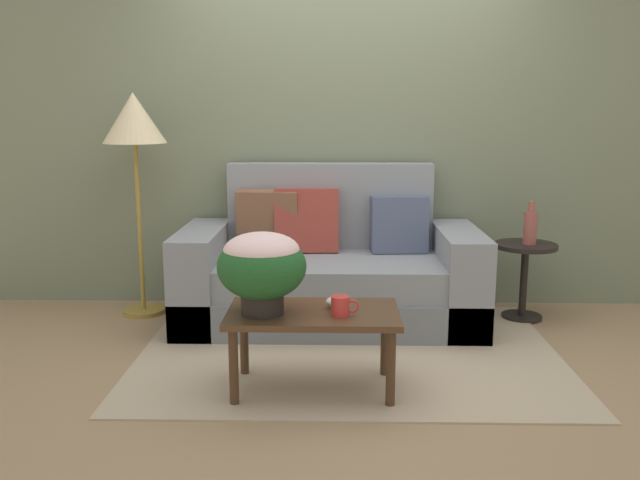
# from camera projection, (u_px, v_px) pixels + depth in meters

# --- Properties ---
(ground_plane) EXTENTS (14.00, 14.00, 0.00)m
(ground_plane) POSITION_uv_depth(u_px,v_px,m) (349.00, 352.00, 4.02)
(ground_plane) COLOR #997A56
(wall_back) EXTENTS (6.40, 0.12, 2.95)m
(wall_back) POSITION_uv_depth(u_px,v_px,m) (347.00, 103.00, 4.83)
(wall_back) COLOR slate
(wall_back) RESTS_ON ground
(area_rug) EXTENTS (2.47, 1.84, 0.01)m
(area_rug) POSITION_uv_depth(u_px,v_px,m) (349.00, 351.00, 4.01)
(area_rug) COLOR tan
(area_rug) RESTS_ON ground
(couch) EXTENTS (2.00, 0.93, 1.06)m
(couch) POSITION_uv_depth(u_px,v_px,m) (329.00, 274.00, 4.57)
(couch) COLOR slate
(couch) RESTS_ON ground
(coffee_table) EXTENTS (0.87, 0.49, 0.43)m
(coffee_table) POSITION_uv_depth(u_px,v_px,m) (313.00, 322.00, 3.41)
(coffee_table) COLOR #442D1B
(coffee_table) RESTS_ON ground
(side_table) EXTENTS (0.42, 0.42, 0.53)m
(side_table) POSITION_uv_depth(u_px,v_px,m) (525.00, 267.00, 4.59)
(side_table) COLOR black
(side_table) RESTS_ON ground
(floor_lamp) EXTENTS (0.43, 0.43, 1.54)m
(floor_lamp) POSITION_uv_depth(u_px,v_px,m) (134.00, 127.00, 4.53)
(floor_lamp) COLOR olive
(floor_lamp) RESTS_ON ground
(potted_plant) EXTENTS (0.44, 0.44, 0.41)m
(potted_plant) POSITION_uv_depth(u_px,v_px,m) (262.00, 265.00, 3.30)
(potted_plant) COLOR black
(potted_plant) RESTS_ON coffee_table
(coffee_mug) EXTENTS (0.14, 0.09, 0.10)m
(coffee_mug) POSITION_uv_depth(u_px,v_px,m) (341.00, 306.00, 3.30)
(coffee_mug) COLOR red
(coffee_mug) RESTS_ON coffee_table
(snack_bowl) EXTENTS (0.11, 0.11, 0.06)m
(snack_bowl) POSITION_uv_depth(u_px,v_px,m) (337.00, 302.00, 3.43)
(snack_bowl) COLOR silver
(snack_bowl) RESTS_ON coffee_table
(table_vase) EXTENTS (0.09, 0.09, 0.29)m
(table_vase) POSITION_uv_depth(u_px,v_px,m) (530.00, 227.00, 4.52)
(table_vase) COLOR #934C42
(table_vase) RESTS_ON side_table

